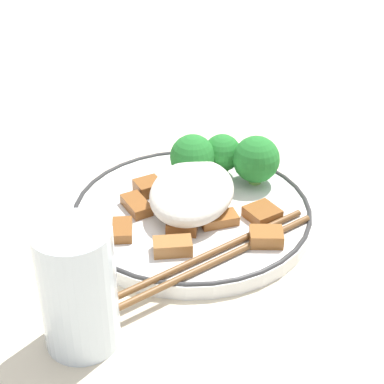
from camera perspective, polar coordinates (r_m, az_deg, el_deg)
ground_plane at (r=0.67m, az=0.00°, el=-2.52°), size 3.00×3.00×0.00m
plate at (r=0.66m, az=0.00°, el=-1.87°), size 0.25×0.25×0.02m
rice_mound at (r=0.65m, az=-0.19°, el=-0.10°), size 0.12×0.08×0.04m
broccoli_back_left at (r=0.69m, az=5.73°, el=2.89°), size 0.05×0.05×0.05m
broccoli_back_center at (r=0.70m, az=2.71°, el=3.45°), size 0.04×0.04×0.05m
broccoli_back_right at (r=0.69m, az=0.06°, el=3.11°), size 0.05×0.05×0.05m
meat_near_front at (r=0.62m, az=-0.57°, el=-2.99°), size 0.03×0.03×0.01m
meat_near_left at (r=0.64m, az=6.20°, el=-2.14°), size 0.04×0.04×0.01m
meat_near_right at (r=0.66m, az=-4.96°, el=-1.16°), size 0.04×0.04×0.01m
meat_near_back at (r=0.63m, az=2.40°, el=-2.44°), size 0.04×0.04×0.01m
meat_on_rice_edge at (r=0.68m, az=-3.90°, el=0.46°), size 0.04×0.04×0.01m
meat_mid_left at (r=0.61m, az=6.61°, el=-3.98°), size 0.03×0.04×0.01m
meat_mid_right at (r=0.62m, az=-6.22°, el=-3.37°), size 0.04×0.03×0.01m
meat_far_scatter at (r=0.60m, az=-1.98°, el=-4.82°), size 0.03×0.04×0.01m
chopsticks at (r=0.59m, az=1.78°, el=-5.89°), size 0.19×0.16×0.01m
drinking_glass at (r=0.51m, az=-10.12°, el=-8.41°), size 0.06×0.06×0.11m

